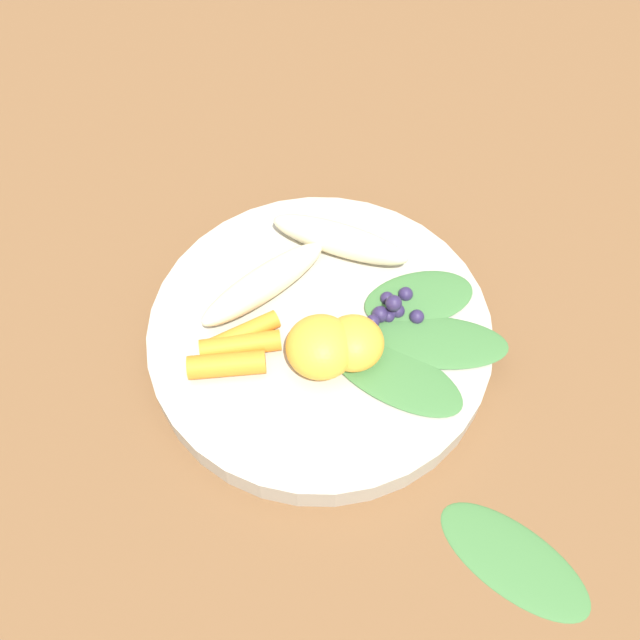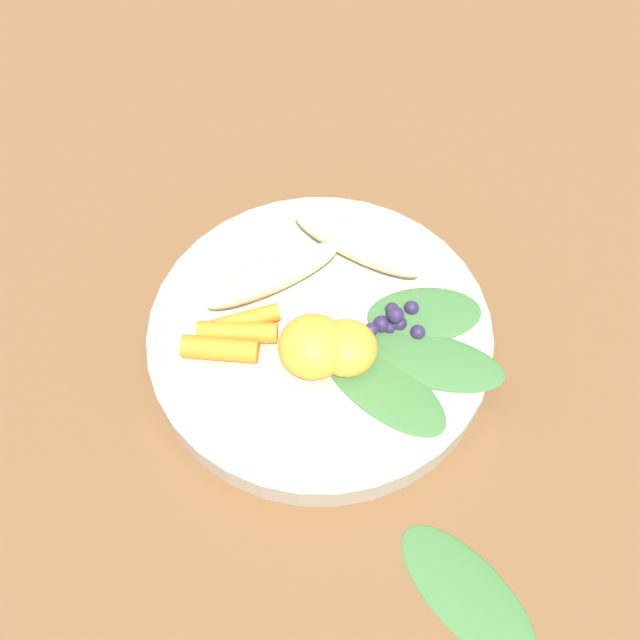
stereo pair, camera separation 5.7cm
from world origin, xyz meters
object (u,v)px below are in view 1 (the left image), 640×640
Objects in this scene: banana_peeled_right at (340,240)px; bowl at (320,335)px; banana_peeled_left at (264,284)px; kale_leaf_stray at (514,560)px; orange_segment_near at (353,343)px.

bowl is at bearing 99.05° from banana_peeled_right.
banana_peeled_left is at bearing 57.26° from banana_peeled_right.
banana_peeled_left is 1.04× the size of kale_leaf_stray.
orange_segment_near reaches higher than bowl.
banana_peeled_left is at bearing -6.00° from bowl.
kale_leaf_stray is at bearing 91.21° from banana_peeled_left.
banana_peeled_right is 0.29m from kale_leaf_stray.
orange_segment_near is 0.40× the size of kale_leaf_stray.
banana_peeled_left and banana_peeled_right have the same top height.
banana_peeled_left is 1.00× the size of banana_peeled_right.
banana_peeled_left is 0.09m from orange_segment_near.
orange_segment_near is at bearing 164.45° from kale_leaf_stray.
banana_peeled_right is at bearing -72.76° from bowl.
banana_peeled_right reaches higher than kale_leaf_stray.
kale_leaf_stray is at bearing 155.54° from orange_segment_near.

